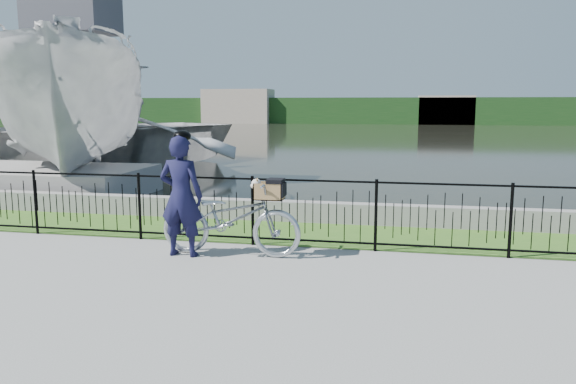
% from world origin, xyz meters
% --- Properties ---
extents(ground, '(120.00, 120.00, 0.00)m').
position_xyz_m(ground, '(0.00, 0.00, 0.00)').
color(ground, gray).
rests_on(ground, ground).
extents(grass_strip, '(60.00, 2.00, 0.01)m').
position_xyz_m(grass_strip, '(0.00, 2.60, 0.00)').
color(grass_strip, '#3E6A21').
rests_on(grass_strip, ground).
extents(water, '(120.00, 120.00, 0.00)m').
position_xyz_m(water, '(0.00, 33.00, 0.00)').
color(water, black).
rests_on(water, ground).
extents(quay_wall, '(60.00, 0.30, 0.40)m').
position_xyz_m(quay_wall, '(0.00, 3.60, 0.20)').
color(quay_wall, gray).
rests_on(quay_wall, ground).
extents(fence, '(14.00, 0.06, 1.15)m').
position_xyz_m(fence, '(0.00, 1.60, 0.58)').
color(fence, black).
rests_on(fence, ground).
extents(far_treeline, '(120.00, 6.00, 3.00)m').
position_xyz_m(far_treeline, '(0.00, 60.00, 1.50)').
color(far_treeline, '#1D4219').
rests_on(far_treeline, ground).
extents(far_building_left, '(8.00, 4.00, 4.00)m').
position_xyz_m(far_building_left, '(-18.00, 58.00, 2.00)').
color(far_building_left, '#AF9E8D').
rests_on(far_building_left, ground).
extents(far_building_right, '(6.00, 3.00, 3.20)m').
position_xyz_m(far_building_right, '(6.00, 58.50, 1.60)').
color(far_building_right, '#AF9E8D').
rests_on(far_building_right, ground).
extents(bicycle_rig, '(2.19, 0.76, 1.22)m').
position_xyz_m(bicycle_rig, '(-1.16, 0.94, 0.58)').
color(bicycle_rig, '#AAAFB6').
rests_on(bicycle_rig, ground).
extents(cyclist, '(0.68, 0.46, 1.92)m').
position_xyz_m(cyclist, '(-1.89, 0.75, 0.95)').
color(cyclist, black).
rests_on(cyclist, ground).
extents(boat_near, '(8.22, 11.01, 5.81)m').
position_xyz_m(boat_near, '(-7.62, 7.31, 2.10)').
color(boat_near, '#B2B2B2').
rests_on(boat_near, water).
extents(boat_far, '(12.88, 14.07, 2.38)m').
position_xyz_m(boat_far, '(-9.99, 11.29, 1.19)').
color(boat_far, '#B2B2B2').
rests_on(boat_far, water).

